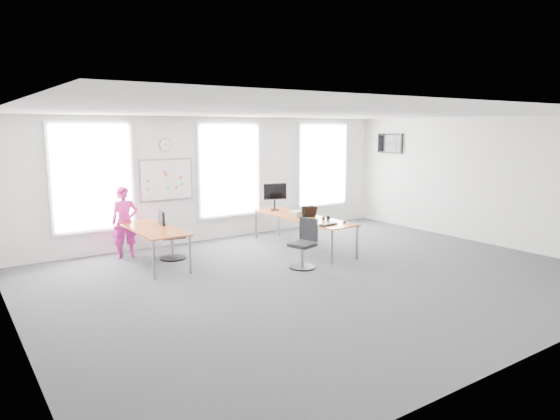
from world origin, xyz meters
TOP-DOWN VIEW (x-y plane):
  - floor at (0.00, 0.00)m, footprint 10.00×10.00m
  - ceiling at (0.00, 0.00)m, footprint 10.00×10.00m
  - wall_back at (0.00, 4.00)m, footprint 10.00×0.00m
  - wall_front at (0.00, -4.00)m, footprint 10.00×0.00m
  - wall_left at (-5.00, 0.00)m, footprint 0.00×10.00m
  - wall_right at (5.00, 0.00)m, footprint 0.00×10.00m
  - window_left at (-3.00, 3.97)m, footprint 1.60×0.06m
  - window_mid at (0.30, 3.97)m, footprint 1.60×0.06m
  - window_right at (3.30, 3.97)m, footprint 1.60×0.06m
  - desk_right at (1.08, 1.99)m, footprint 0.81×3.03m
  - desk_left at (-2.24, 2.57)m, footprint 0.83×2.07m
  - chair_right at (0.13, 0.67)m, footprint 0.55×0.54m
  - chair_left at (-1.82, 2.77)m, footprint 0.55×0.55m
  - person at (-2.52, 3.46)m, footprint 0.62×0.47m
  - whiteboard at (-1.35, 3.97)m, footprint 1.20×0.03m
  - wall_clock at (-1.35, 3.97)m, footprint 0.30×0.04m
  - tv at (4.95, 3.00)m, footprint 0.06×0.90m
  - keyboard at (0.91, 0.86)m, footprint 0.46×0.24m
  - mouse at (1.33, 0.83)m, footprint 0.09×0.12m
  - lens_cap at (1.22, 1.27)m, footprint 0.06×0.06m
  - headphones at (1.20, 1.30)m, footprint 0.17×0.09m
  - laptop_sleeve at (1.13, 1.79)m, footprint 0.33×0.22m
  - paper_stack at (0.98, 2.09)m, footprint 0.41×0.36m
  - monitor at (1.06, 3.08)m, footprint 0.58×0.24m

SIDE VIEW (x-z plane):
  - floor at x=0.00m, z-range 0.00..0.00m
  - chair_right at x=0.13m, z-range -0.06..0.91m
  - chair_left at x=-1.82m, z-range -0.06..0.97m
  - desk_right at x=1.08m, z-range 0.32..1.06m
  - desk_left at x=-2.24m, z-range 0.31..1.07m
  - lens_cap at x=1.22m, z-range 0.74..0.74m
  - keyboard at x=0.91m, z-range 0.74..0.76m
  - mouse at x=1.33m, z-range 0.74..0.78m
  - person at x=-2.52m, z-range 0.00..1.52m
  - headphones at x=1.20m, z-range 0.73..0.83m
  - paper_stack at x=0.98m, z-range 0.74..0.85m
  - laptop_sleeve at x=1.13m, z-range 0.73..0.99m
  - monitor at x=1.06m, z-range 0.80..1.46m
  - wall_back at x=0.00m, z-range -3.50..6.50m
  - wall_front at x=0.00m, z-range -3.50..6.50m
  - wall_left at x=-5.00m, z-range -3.50..6.50m
  - wall_right at x=5.00m, z-range -3.50..6.50m
  - whiteboard at x=-1.35m, z-range 1.10..2.00m
  - window_left at x=-3.00m, z-range 0.60..2.80m
  - window_mid at x=0.30m, z-range 0.60..2.80m
  - window_right at x=3.30m, z-range 0.60..2.80m
  - tv at x=4.95m, z-range 2.02..2.57m
  - wall_clock at x=-1.35m, z-range 2.20..2.50m
  - ceiling at x=0.00m, z-range 3.00..3.00m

